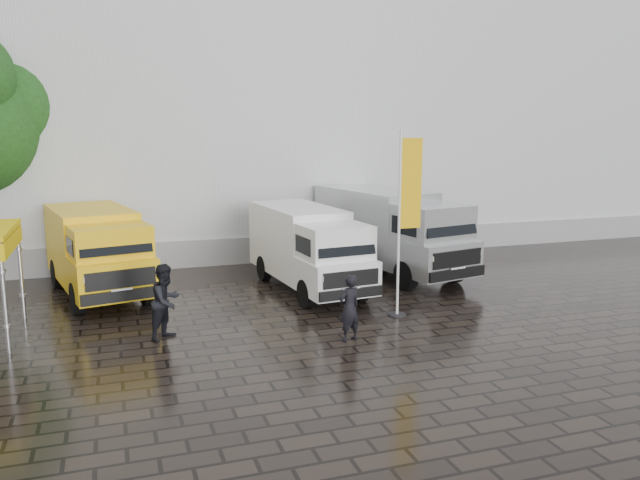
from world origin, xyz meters
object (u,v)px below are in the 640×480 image
(flagpole, at_px, (405,214))
(person_tent, at_px, (166,301))
(wheelie_bin, at_px, (402,242))
(van_white, at_px, (308,250))
(person_front, at_px, (349,308))
(van_silver, at_px, (391,233))
(van_yellow, at_px, (98,254))

(flagpole, relative_size, person_tent, 2.70)
(flagpole, relative_size, wheelie_bin, 4.42)
(van_white, height_order, person_front, van_white)
(wheelie_bin, bearing_deg, van_white, -151.61)
(van_white, xyz_separation_m, flagpole, (1.65, -3.44, 1.51))
(van_silver, height_order, flagpole, flagpole)
(flagpole, bearing_deg, person_front, -144.97)
(van_white, distance_m, flagpole, 4.10)
(wheelie_bin, bearing_deg, person_front, -131.53)
(van_yellow, distance_m, flagpole, 9.38)
(van_silver, relative_size, wheelie_bin, 5.92)
(van_white, bearing_deg, van_silver, 13.91)
(wheelie_bin, bearing_deg, van_silver, -132.19)
(van_white, relative_size, flagpole, 1.18)
(van_silver, height_order, person_tent, van_silver)
(van_silver, bearing_deg, person_tent, -162.28)
(van_white, xyz_separation_m, person_tent, (-4.67, -3.39, -0.35))
(van_white, height_order, wheelie_bin, van_white)
(flagpole, distance_m, wheelie_bin, 8.49)
(van_silver, relative_size, person_tent, 3.62)
(van_white, distance_m, wheelie_bin, 6.57)
(person_front, distance_m, person_tent, 4.43)
(wheelie_bin, bearing_deg, person_tent, -152.14)
(van_white, height_order, van_silver, van_silver)
(wheelie_bin, bearing_deg, van_yellow, -176.01)
(wheelie_bin, distance_m, person_front, 10.61)
(person_front, xyz_separation_m, person_tent, (-4.13, 1.58, 0.11))
(van_yellow, relative_size, wheelie_bin, 4.98)
(van_silver, distance_m, person_front, 7.36)
(van_silver, xyz_separation_m, wheelie_bin, (1.81, 2.73, -0.89))
(person_front, bearing_deg, flagpole, -163.67)
(person_tent, bearing_deg, flagpole, -46.90)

